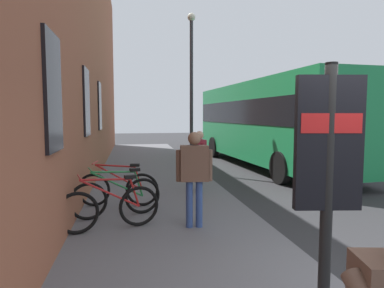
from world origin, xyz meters
TOP-DOWN VIEW (x-y plane):
  - ground at (6.00, -1.00)m, footprint 60.00×60.00m
  - sidewalk_pavement at (8.00, 1.75)m, footprint 24.00×3.50m
  - station_facade at (8.99, 3.80)m, footprint 22.00×0.65m
  - bicycle_under_window at (2.99, 2.83)m, footprint 0.59×1.73m
  - bicycle_end_of_row at (3.74, 2.74)m, footprint 0.58×1.74m
  - bicycle_far_end at (4.51, 2.74)m, footprint 0.48×1.76m
  - transit_info_sign at (-0.34, 0.87)m, footprint 0.17×0.56m
  - city_bus at (10.02, -3.00)m, footprint 10.63×3.13m
  - pedestrian_by_facade at (5.60, 0.71)m, footprint 0.60×0.28m
  - pedestrian_near_bus at (2.88, 1.37)m, footprint 0.29×0.64m
  - street_lamp at (9.07, 0.30)m, footprint 0.28×0.28m

SIDE VIEW (x-z plane):
  - ground at x=6.00m, z-range 0.00..0.00m
  - sidewalk_pavement at x=8.00m, z-range 0.00..0.12m
  - bicycle_under_window at x=2.99m, z-range 0.02..1.00m
  - bicycle_end_of_row at x=3.74m, z-range 0.02..1.00m
  - bicycle_far_end at x=4.51m, z-range 0.02..1.00m
  - pedestrian_by_facade at x=5.60m, z-range 0.29..1.86m
  - pedestrian_near_bus at x=2.88m, z-range 0.31..1.99m
  - transit_info_sign at x=-0.34m, z-range 0.52..2.92m
  - city_bus at x=10.02m, z-range 0.24..3.59m
  - street_lamp at x=9.07m, z-range 0.61..6.14m
  - station_facade at x=8.99m, z-range 0.00..8.96m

